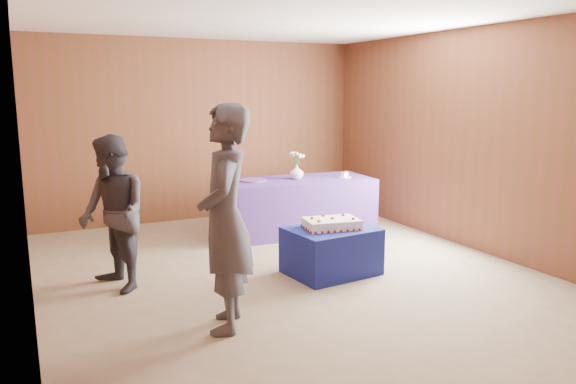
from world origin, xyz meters
TOP-DOWN VIEW (x-y plane):
  - ground at (0.00, 0.00)m, footprint 6.00×6.00m
  - room_shell at (0.00, 0.00)m, footprint 5.04×6.04m
  - cake_table at (0.42, -0.20)m, footprint 0.97×0.79m
  - serving_table at (0.92, 1.55)m, footprint 2.06×1.05m
  - sheet_cake at (0.43, -0.20)m, footprint 0.64×0.49m
  - vase at (0.89, 1.56)m, footprint 0.24×0.24m
  - flower_spray at (0.89, 1.56)m, footprint 0.22×0.22m
  - platter at (0.29, 1.68)m, footprint 0.41×0.41m
  - plate at (1.55, 1.39)m, footprint 0.20×0.20m
  - cake_slice at (1.55, 1.38)m, footprint 0.09×0.08m
  - knife at (1.58, 1.22)m, footprint 0.25×0.10m
  - guest_left at (-1.06, -1.04)m, footprint 0.67×0.80m
  - guest_right at (-1.74, 0.29)m, footprint 0.76×0.88m

SIDE VIEW (x-z plane):
  - ground at x=0.00m, z-range 0.00..0.00m
  - cake_table at x=0.42m, z-range 0.00..0.50m
  - serving_table at x=0.92m, z-range 0.00..0.75m
  - sheet_cake at x=0.43m, z-range 0.48..0.62m
  - knife at x=1.58m, z-range 0.75..0.75m
  - plate at x=1.55m, z-range 0.75..0.76m
  - platter at x=0.29m, z-range 0.75..0.77m
  - guest_right at x=-1.74m, z-range 0.00..1.53m
  - cake_slice at x=1.55m, z-range 0.75..0.84m
  - vase at x=0.89m, z-range 0.75..0.95m
  - guest_left at x=-1.06m, z-range 0.00..1.85m
  - flower_spray at x=0.89m, z-range 1.00..1.17m
  - room_shell at x=0.00m, z-range 0.44..3.16m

